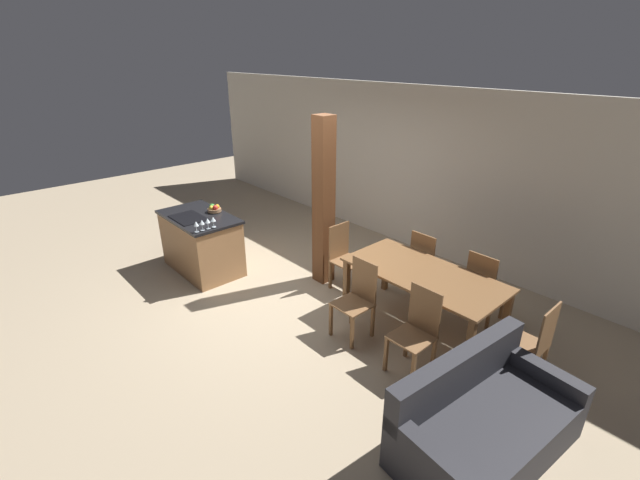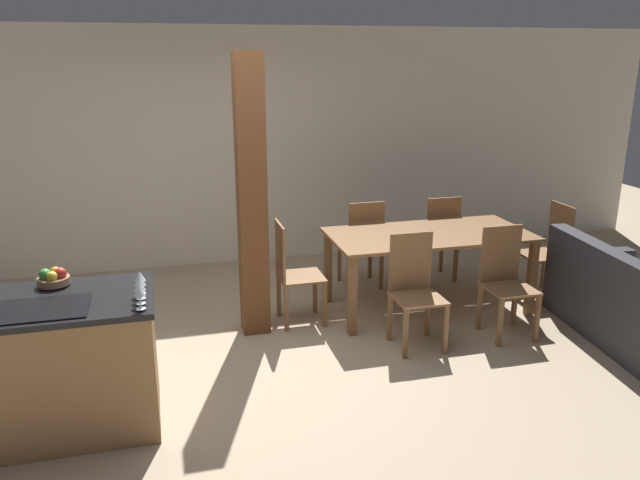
% 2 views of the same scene
% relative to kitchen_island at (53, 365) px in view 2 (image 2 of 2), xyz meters
% --- Properties ---
extents(ground_plane, '(16.00, 16.00, 0.00)m').
position_rel_kitchen_island_xyz_m(ground_plane, '(1.38, 0.49, -0.45)').
color(ground_plane, tan).
extents(wall_back, '(11.20, 0.08, 2.70)m').
position_rel_kitchen_island_xyz_m(wall_back, '(1.38, 3.21, 0.90)').
color(wall_back, silver).
rests_on(wall_back, ground_plane).
extents(kitchen_island, '(1.33, 0.80, 0.91)m').
position_rel_kitchen_island_xyz_m(kitchen_island, '(0.00, 0.00, 0.00)').
color(kitchen_island, '#9E7047').
rests_on(kitchen_island, ground_plane).
extents(fruit_bowl, '(0.21, 0.21, 0.12)m').
position_rel_kitchen_island_xyz_m(fruit_bowl, '(0.02, 0.26, 0.51)').
color(fruit_bowl, '#99704C').
rests_on(fruit_bowl, kitchen_island).
extents(wine_glass_near, '(0.07, 0.07, 0.15)m').
position_rel_kitchen_island_xyz_m(wine_glass_near, '(0.59, -0.32, 0.57)').
color(wine_glass_near, silver).
rests_on(wine_glass_near, kitchen_island).
extents(wine_glass_middle, '(0.07, 0.07, 0.15)m').
position_rel_kitchen_island_xyz_m(wine_glass_middle, '(0.59, -0.24, 0.57)').
color(wine_glass_middle, silver).
rests_on(wine_glass_middle, kitchen_island).
extents(wine_glass_far, '(0.07, 0.07, 0.15)m').
position_rel_kitchen_island_xyz_m(wine_glass_far, '(0.59, -0.15, 0.57)').
color(wine_glass_far, silver).
rests_on(wine_glass_far, kitchen_island).
extents(wine_glass_end, '(0.07, 0.07, 0.15)m').
position_rel_kitchen_island_xyz_m(wine_glass_end, '(0.59, -0.06, 0.57)').
color(wine_glass_end, silver).
rests_on(wine_glass_end, kitchen_island).
extents(dining_table, '(1.90, 0.93, 0.76)m').
position_rel_kitchen_island_xyz_m(dining_table, '(3.20, 1.25, 0.21)').
color(dining_table, brown).
rests_on(dining_table, ground_plane).
extents(dining_chair_near_left, '(0.40, 0.40, 0.96)m').
position_rel_kitchen_island_xyz_m(dining_chair_near_left, '(2.77, 0.57, 0.04)').
color(dining_chair_near_left, brown).
rests_on(dining_chair_near_left, ground_plane).
extents(dining_chair_near_right, '(0.40, 0.40, 0.96)m').
position_rel_kitchen_island_xyz_m(dining_chair_near_right, '(3.63, 0.57, 0.04)').
color(dining_chair_near_right, brown).
rests_on(dining_chair_near_right, ground_plane).
extents(dining_chair_far_left, '(0.40, 0.40, 0.96)m').
position_rel_kitchen_island_xyz_m(dining_chair_far_left, '(2.77, 1.94, 0.04)').
color(dining_chair_far_left, brown).
rests_on(dining_chair_far_left, ground_plane).
extents(dining_chair_far_right, '(0.40, 0.40, 0.96)m').
position_rel_kitchen_island_xyz_m(dining_chair_far_right, '(3.63, 1.94, 0.04)').
color(dining_chair_far_right, brown).
rests_on(dining_chair_far_right, ground_plane).
extents(dining_chair_head_end, '(0.40, 0.40, 0.96)m').
position_rel_kitchen_island_xyz_m(dining_chair_head_end, '(1.87, 1.25, 0.04)').
color(dining_chair_head_end, brown).
rests_on(dining_chair_head_end, ground_plane).
extents(dining_chair_foot_end, '(0.40, 0.40, 0.96)m').
position_rel_kitchen_island_xyz_m(dining_chair_foot_end, '(4.53, 1.25, 0.04)').
color(dining_chair_foot_end, brown).
rests_on(dining_chair_foot_end, ground_plane).
extents(couch, '(1.02, 1.74, 0.83)m').
position_rel_kitchen_island_xyz_m(couch, '(4.64, 0.16, -0.18)').
color(couch, '#2D2D33').
rests_on(couch, ground_plane).
extents(timber_post, '(0.24, 0.24, 2.42)m').
position_rel_kitchen_island_xyz_m(timber_post, '(1.51, 1.18, 0.76)').
color(timber_post, brown).
rests_on(timber_post, ground_plane).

